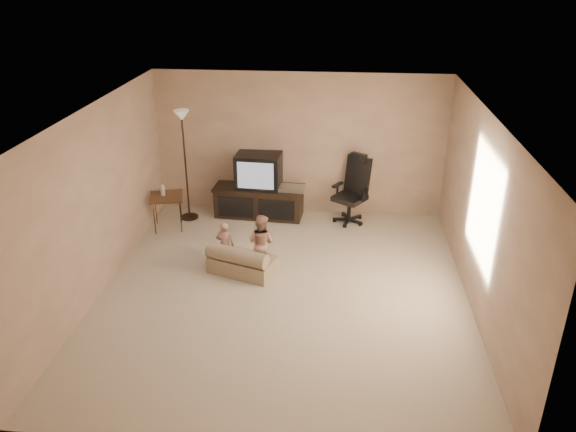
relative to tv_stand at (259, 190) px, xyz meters
name	(u,v)px	position (x,y,z in m)	size (l,w,h in m)	color
floor	(283,292)	(0.68, -2.49, -0.47)	(5.50, 5.50, 0.00)	beige
room_shell	(283,190)	(0.68, -2.49, 1.04)	(5.50, 5.50, 5.50)	white
tv_stand	(259,190)	(0.00, 0.00, 0.00)	(1.62, 0.69, 1.14)	black
office_chair	(352,198)	(1.62, -0.08, -0.05)	(0.76, 0.77, 1.19)	black
side_table	(166,197)	(-1.47, -0.67, 0.10)	(0.65, 0.65, 0.80)	brown
floor_lamp	(184,141)	(-1.22, -0.23, 0.94)	(0.30, 0.30, 1.93)	black
child_sofa	(241,262)	(0.02, -2.05, -0.29)	(1.06, 0.81, 0.46)	tan
toddler_left	(225,245)	(-0.24, -1.88, -0.11)	(0.27, 0.20, 0.73)	tan
toddler_right	(261,243)	(0.30, -1.89, -0.04)	(0.42, 0.23, 0.87)	tan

